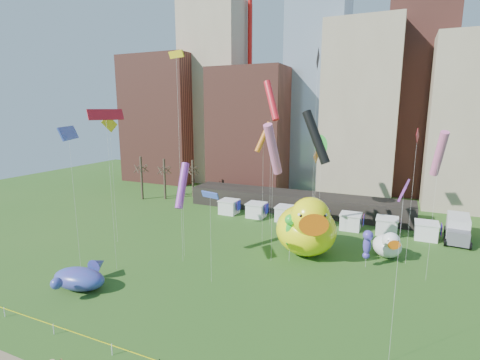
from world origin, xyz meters
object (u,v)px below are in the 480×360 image
at_px(seahorse_green, 290,227).
at_px(whale_inflatable, 80,277).
at_px(big_duck, 307,227).
at_px(small_duck, 388,245).
at_px(seahorse_purple, 367,242).
at_px(box_truck, 458,228).

relative_size(seahorse_green, whale_inflatable, 0.80).
bearing_deg(seahorse_green, big_duck, 42.97).
distance_m(big_duck, seahorse_green, 3.16).
height_order(big_duck, small_duck, big_duck).
height_order(seahorse_purple, box_truck, seahorse_purple).
bearing_deg(whale_inflatable, box_truck, 34.04).
bearing_deg(box_truck, big_duck, -137.11).
bearing_deg(seahorse_purple, box_truck, 33.70).
bearing_deg(big_duck, seahorse_purple, -29.17).
relative_size(big_duck, whale_inflatable, 1.54).
relative_size(whale_inflatable, box_truck, 0.95).
relative_size(big_duck, seahorse_green, 1.93).
xyz_separation_m(seahorse_green, seahorse_purple, (8.36, 1.95, -1.17)).
xyz_separation_m(seahorse_green, box_truck, (18.89, 16.46, -2.56)).
xyz_separation_m(seahorse_green, whale_inflatable, (-17.11, -14.63, -3.05)).
xyz_separation_m(small_duck, box_truck, (8.45, 10.45, 0.03)).
relative_size(seahorse_purple, box_truck, 0.58).
relative_size(big_duck, small_duck, 2.25).
bearing_deg(seahorse_purple, seahorse_green, 172.80).
xyz_separation_m(big_duck, whale_inflatable, (-18.43, -17.44, -2.43)).
relative_size(seahorse_green, seahorse_purple, 1.31).
bearing_deg(whale_inflatable, seahorse_green, 33.76).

